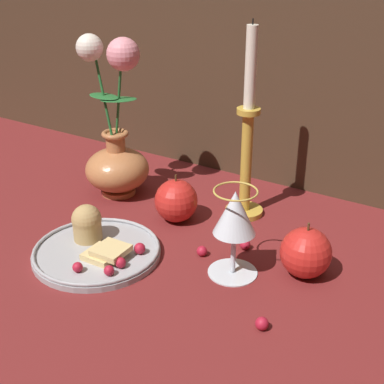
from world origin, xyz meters
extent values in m
plane|color=maroon|center=(0.00, 0.00, 0.00)|extent=(2.40, 2.40, 0.00)
cylinder|color=#B77042|center=(-0.21, 0.11, 0.01)|extent=(0.07, 0.07, 0.01)
ellipsoid|color=#B77042|center=(-0.21, 0.11, 0.05)|extent=(0.13, 0.13, 0.09)
cylinder|color=#B77042|center=(-0.21, 0.11, 0.11)|extent=(0.04, 0.04, 0.05)
torus|color=#B77042|center=(-0.21, 0.11, 0.13)|extent=(0.05, 0.05, 0.01)
cylinder|color=#23662D|center=(-0.23, 0.11, 0.21)|extent=(0.04, 0.01, 0.17)
ellipsoid|color=#23662D|center=(-0.23, 0.11, 0.20)|extent=(0.07, 0.05, 0.00)
sphere|color=silver|center=(-0.25, 0.11, 0.30)|extent=(0.05, 0.05, 0.05)
cylinder|color=#23662D|center=(-0.20, 0.12, 0.21)|extent=(0.03, 0.01, 0.16)
ellipsoid|color=#23662D|center=(-0.20, 0.12, 0.20)|extent=(0.08, 0.08, 0.00)
sphere|color=pink|center=(-0.19, 0.12, 0.29)|extent=(0.06, 0.06, 0.06)
cylinder|color=#A3A3A8|center=(-0.09, -0.09, 0.01)|extent=(0.21, 0.21, 0.01)
torus|color=#A3A3A8|center=(-0.09, -0.09, 0.01)|extent=(0.21, 0.21, 0.01)
cylinder|color=tan|center=(-0.13, -0.07, 0.03)|extent=(0.05, 0.05, 0.04)
sphere|color=tan|center=(-0.13, -0.07, 0.05)|extent=(0.05, 0.05, 0.05)
cube|color=#DBBC7A|center=(-0.07, -0.10, 0.01)|extent=(0.05, 0.05, 0.01)
cube|color=#DBBC7A|center=(-0.06, -0.10, 0.03)|extent=(0.05, 0.05, 0.01)
sphere|color=#AD192D|center=(-0.07, -0.16, 0.02)|extent=(0.02, 0.02, 0.02)
sphere|color=#AD192D|center=(-0.03, -0.14, 0.02)|extent=(0.02, 0.02, 0.02)
sphere|color=#AD192D|center=(-0.03, -0.11, 0.02)|extent=(0.02, 0.02, 0.02)
sphere|color=#AD192D|center=(-0.03, -0.06, 0.02)|extent=(0.02, 0.02, 0.02)
cylinder|color=silver|center=(0.12, -0.02, 0.00)|extent=(0.08, 0.08, 0.00)
cylinder|color=silver|center=(0.12, -0.02, 0.04)|extent=(0.01, 0.01, 0.07)
cone|color=silver|center=(0.12, -0.02, 0.11)|extent=(0.07, 0.07, 0.07)
cone|color=maroon|center=(0.12, -0.02, 0.10)|extent=(0.06, 0.06, 0.05)
torus|color=gold|center=(0.12, -0.02, 0.14)|extent=(0.07, 0.07, 0.00)
cylinder|color=gold|center=(0.05, 0.17, 0.01)|extent=(0.07, 0.07, 0.01)
cylinder|color=gold|center=(0.05, 0.17, 0.10)|extent=(0.02, 0.02, 0.19)
cylinder|color=gold|center=(0.05, 0.17, 0.20)|extent=(0.04, 0.04, 0.01)
cylinder|color=silver|center=(0.05, 0.17, 0.28)|extent=(0.02, 0.02, 0.14)
cylinder|color=black|center=(0.05, 0.17, 0.36)|extent=(0.00, 0.00, 0.01)
sphere|color=red|center=(-0.05, 0.08, 0.04)|extent=(0.08, 0.08, 0.08)
cylinder|color=#4C3319|center=(-0.05, 0.08, 0.09)|extent=(0.00, 0.00, 0.01)
sphere|color=red|center=(0.22, 0.04, 0.04)|extent=(0.08, 0.08, 0.08)
cylinder|color=#4C3319|center=(0.22, 0.04, 0.09)|extent=(0.00, 0.00, 0.01)
sphere|color=#AD192D|center=(0.11, 0.06, 0.01)|extent=(0.02, 0.02, 0.02)
sphere|color=#AD192D|center=(-0.20, 0.00, 0.01)|extent=(0.02, 0.02, 0.02)
sphere|color=#AD192D|center=(0.22, -0.12, 0.01)|extent=(0.02, 0.02, 0.02)
sphere|color=#AD192D|center=(0.06, 0.00, 0.01)|extent=(0.02, 0.02, 0.02)
camera|label=1|loc=(0.45, -0.65, 0.48)|focal=50.00mm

